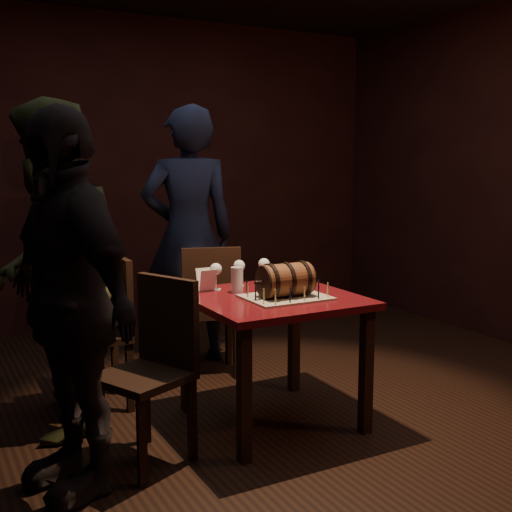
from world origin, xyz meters
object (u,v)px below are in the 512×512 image
object	(u,v)px
wine_glass_right	(264,265)
chair_left_front	(154,359)
wine_glass_mid	(239,267)
person_left_rear	(52,269)
pub_table	(273,315)
barrel_cake	(286,280)
person_left_front	(67,303)
chair_left_rear	(106,323)
pint_of_ale	(237,280)
wine_glass_left	(216,270)
chair_back	(210,304)
person_back	(188,236)

from	to	relation	value
wine_glass_right	chair_left_front	bearing A→B (deg)	-153.16
wine_glass_mid	person_left_rear	world-z (taller)	person_left_rear
person_left_rear	wine_glass_right	bearing A→B (deg)	102.99
pub_table	chair_left_front	xyz separation A→B (m)	(-0.75, -0.11, -0.12)
pub_table	wine_glass_mid	bearing A→B (deg)	96.56
barrel_cake	person_left_front	distance (m)	1.22
wine_glass_right	person_left_rear	xyz separation A→B (m)	(-1.25, 0.15, 0.05)
wine_glass_mid	chair_left_front	world-z (taller)	chair_left_front
wine_glass_mid	chair_left_rear	xyz separation A→B (m)	(-0.73, 0.36, -0.34)
pint_of_ale	person_left_front	world-z (taller)	person_left_front
wine_glass_right	person_left_rear	size ratio (longest dim) A/B	0.09
wine_glass_left	chair_left_rear	xyz separation A→B (m)	(-0.56, 0.40, -0.35)
person_left_rear	person_left_front	size ratio (longest dim) A/B	1.05
wine_glass_left	pint_of_ale	bearing A→B (deg)	-59.39
wine_glass_left	chair_back	distance (m)	0.72
person_left_rear	person_back	bearing A→B (deg)	145.88
barrel_cake	chair_back	world-z (taller)	barrel_cake
wine_glass_left	wine_glass_right	bearing A→B (deg)	4.82
barrel_cake	person_back	world-z (taller)	person_back
pint_of_ale	chair_left_front	distance (m)	0.74
wine_glass_left	chair_back	world-z (taller)	chair_back
pint_of_ale	person_left_front	xyz separation A→B (m)	(-1.05, -0.39, 0.06)
chair_left_rear	person_left_front	world-z (taller)	person_left_front
wine_glass_mid	person_left_front	xyz separation A→B (m)	(-1.15, -0.56, 0.01)
person_back	person_left_rear	size ratio (longest dim) A/B	1.03
wine_glass_right	person_back	distance (m)	1.00
chair_back	person_left_front	bearing A→B (deg)	-137.17
wine_glass_right	chair_left_front	xyz separation A→B (m)	(-0.88, -0.44, -0.35)
wine_glass_right	chair_left_rear	distance (m)	1.03
wine_glass_left	person_left_front	world-z (taller)	person_left_front
pint_of_ale	pub_table	bearing A→B (deg)	-51.74
barrel_cake	chair_back	distance (m)	1.04
chair_left_front	person_left_rear	xyz separation A→B (m)	(-0.37, 0.59, 0.40)
wine_glass_left	barrel_cake	bearing A→B (deg)	-58.54
pub_table	chair_left_rear	xyz separation A→B (m)	(-0.77, 0.71, -0.12)
pint_of_ale	chair_left_front	world-z (taller)	chair_left_front
wine_glass_mid	chair_back	distance (m)	0.65
pub_table	chair_left_rear	size ratio (longest dim) A/B	0.97
pub_table	wine_glass_left	world-z (taller)	wine_glass_left
pub_table	pint_of_ale	world-z (taller)	pint_of_ale
chair_left_rear	chair_left_front	world-z (taller)	same
wine_glass_left	chair_left_front	distance (m)	0.76
wine_glass_right	pint_of_ale	world-z (taller)	wine_glass_right
wine_glass_mid	wine_glass_right	xyz separation A→B (m)	(0.17, -0.01, 0.00)
wine_glass_right	person_left_front	distance (m)	1.42
wine_glass_left	pub_table	bearing A→B (deg)	-54.79
wine_glass_mid	chair_left_front	size ratio (longest dim) A/B	0.17
wine_glass_left	person_left_rear	size ratio (longest dim) A/B	0.09
barrel_cake	chair_back	size ratio (longest dim) A/B	0.37
pint_of_ale	chair_left_front	bearing A→B (deg)	-154.85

